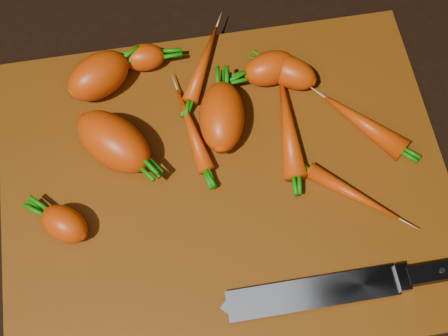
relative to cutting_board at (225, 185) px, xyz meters
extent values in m
cube|color=black|center=(0.00, 0.00, -0.01)|extent=(2.00, 2.00, 0.01)
cube|color=#673309|center=(0.00, 0.00, 0.00)|extent=(0.50, 0.40, 0.01)
ellipsoid|color=#DC3B02|center=(-0.13, 0.15, 0.03)|extent=(0.09, 0.08, 0.05)
ellipsoid|color=#DC3B02|center=(-0.18, -0.03, 0.02)|extent=(0.06, 0.06, 0.04)
ellipsoid|color=#DC3B02|center=(-0.12, 0.06, 0.03)|extent=(0.11, 0.11, 0.06)
ellipsoid|color=#DC3B02|center=(0.01, 0.07, 0.03)|extent=(0.07, 0.09, 0.05)
ellipsoid|color=#DC3B02|center=(0.07, 0.13, 0.03)|extent=(0.07, 0.05, 0.04)
ellipsoid|color=#DC3B02|center=(-0.07, 0.17, 0.02)|extent=(0.05, 0.03, 0.03)
ellipsoid|color=#DC3B02|center=(0.10, 0.12, 0.02)|extent=(0.07, 0.07, 0.04)
ellipsoid|color=#DC3B02|center=(0.08, 0.05, 0.02)|extent=(0.04, 0.13, 0.03)
ellipsoid|color=#DC3B02|center=(0.14, -0.04, 0.02)|extent=(0.10, 0.09, 0.02)
ellipsoid|color=#DC3B02|center=(0.17, 0.04, 0.02)|extent=(0.09, 0.10, 0.03)
ellipsoid|color=#DC3B02|center=(0.00, 0.15, 0.02)|extent=(0.07, 0.11, 0.02)
ellipsoid|color=#DC3B02|center=(-0.03, 0.07, 0.02)|extent=(0.04, 0.11, 0.02)
cube|color=gray|center=(-0.02, -0.14, 0.01)|extent=(0.18, 0.03, 0.00)
cube|color=gray|center=(0.07, -0.14, 0.01)|extent=(0.01, 0.03, 0.01)
cube|color=black|center=(0.13, -0.14, 0.01)|extent=(0.10, 0.02, 0.01)
cylinder|color=#B2B2B7|center=(0.11, -0.14, 0.02)|extent=(0.01, 0.01, 0.00)
camera|label=1|loc=(-0.05, -0.26, 0.65)|focal=50.00mm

